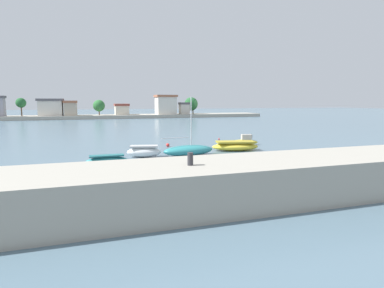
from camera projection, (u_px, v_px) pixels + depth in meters
The scene contains 12 objects.
ground_plane at pixel (223, 165), 27.40m from camera, with size 400.00×400.00×0.00m, color slate.
seawall_embankment at pixel (290, 177), 18.16m from camera, with size 87.99×5.07×2.30m, color #9E998C.
mooring_bollard at pixel (190, 159), 15.87m from camera, with size 0.30×0.30×0.66m, color #2D2D33.
moored_boat_0 at pixel (107, 161), 26.86m from camera, with size 3.60×1.06×0.96m.
moored_boat_1 at pixel (144, 152), 31.14m from camera, with size 3.60×2.05×1.16m.
moored_boat_2 at pixel (189, 150), 31.95m from camera, with size 5.66×2.49×5.99m.
moored_boat_3 at pixel (235, 146), 35.24m from camera, with size 5.58×3.10×1.07m.
moored_boat_4 at pixel (244, 141), 39.66m from camera, with size 3.87×1.94×1.36m.
mooring_buoy_0 at pixel (219, 139), 44.94m from camera, with size 0.24×0.24×0.24m, color red.
mooring_buoy_1 at pixel (304, 151), 33.89m from camera, with size 0.32×0.32×0.32m, color yellow.
mooring_buoy_2 at pixel (168, 145), 38.26m from camera, with size 0.42×0.42×0.42m, color red.
distant_shoreline at pixel (117, 111), 102.37m from camera, with size 95.24×10.61×7.61m.
Camera 1 is at (-10.93, -24.73, 5.55)m, focal length 29.23 mm.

